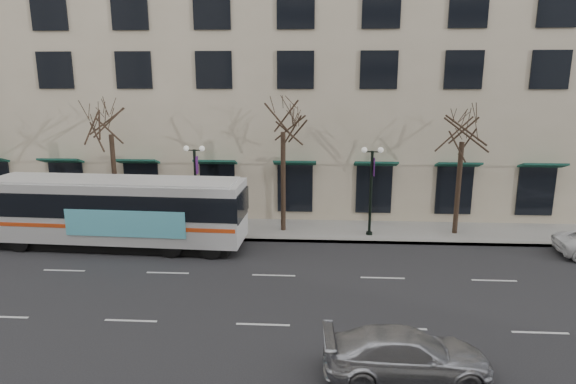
# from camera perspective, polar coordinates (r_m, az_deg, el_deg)

# --- Properties ---
(ground) EXTENTS (160.00, 160.00, 0.00)m
(ground) POSITION_cam_1_polar(r_m,az_deg,el_deg) (20.53, -2.27, -12.36)
(ground) COLOR black
(ground) RESTS_ON ground
(sidewalk_far) EXTENTS (80.00, 4.00, 0.15)m
(sidewalk_far) POSITION_cam_1_polar(r_m,az_deg,el_deg) (28.96, 9.42, -4.63)
(sidewalk_far) COLOR gray
(sidewalk_far) RESTS_ON ground
(building_hotel) EXTENTS (40.00, 20.00, 24.00)m
(building_hotel) POSITION_cam_1_polar(r_m,az_deg,el_deg) (39.74, -2.37, 17.74)
(building_hotel) COLOR tan
(building_hotel) RESTS_ON ground
(tree_far_left) EXTENTS (3.60, 3.60, 8.34)m
(tree_far_left) POSITION_cam_1_polar(r_m,az_deg,el_deg) (29.78, -20.38, 8.24)
(tree_far_left) COLOR black
(tree_far_left) RESTS_ON ground
(tree_far_mid) EXTENTS (3.60, 3.60, 8.55)m
(tree_far_mid) POSITION_cam_1_polar(r_m,az_deg,el_deg) (27.36, -0.59, 9.12)
(tree_far_mid) COLOR black
(tree_far_mid) RESTS_ON ground
(tree_far_right) EXTENTS (3.60, 3.60, 8.06)m
(tree_far_right) POSITION_cam_1_polar(r_m,az_deg,el_deg) (28.51, 20.07, 7.52)
(tree_far_right) COLOR black
(tree_far_right) RESTS_ON ground
(lamp_post_left) EXTENTS (1.22, 0.45, 5.21)m
(lamp_post_left) POSITION_cam_1_polar(r_m,az_deg,el_deg) (28.12, -10.86, 0.83)
(lamp_post_left) COLOR black
(lamp_post_left) RESTS_ON ground
(lamp_post_right) EXTENTS (1.22, 0.45, 5.21)m
(lamp_post_right) POSITION_cam_1_polar(r_m,az_deg,el_deg) (27.45, 9.83, 0.57)
(lamp_post_right) COLOR black
(lamp_post_right) RESTS_ON ground
(city_bus) EXTENTS (13.91, 3.63, 3.74)m
(city_bus) POSITION_cam_1_polar(r_m,az_deg,el_deg) (27.28, -19.53, -2.04)
(city_bus) COLOR silver
(city_bus) RESTS_ON ground
(silver_car) EXTENTS (5.15, 2.24, 1.47)m
(silver_car) POSITION_cam_1_polar(r_m,az_deg,el_deg) (15.77, 13.90, -18.21)
(silver_car) COLOR #B7B8BF
(silver_car) RESTS_ON ground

